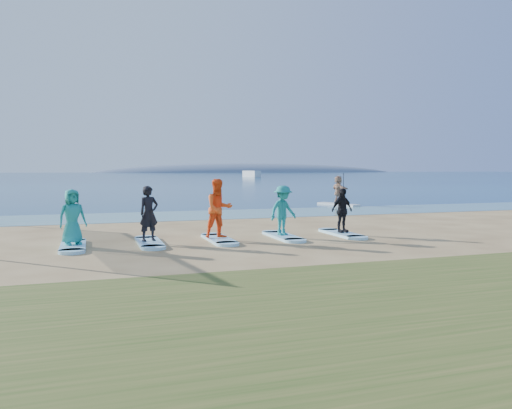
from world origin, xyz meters
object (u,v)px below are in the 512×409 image
object	(u,v)px
paddleboarder	(338,190)
student_0	(72,217)
student_1	(149,214)
student_2	(219,209)
paddleboard	(338,204)
surfboard_1	(149,242)
surfboard_4	(342,234)
boat_offshore_b	(252,177)
student_3	(283,210)
surfboard_0	(73,246)
surfboard_3	(283,236)
student_4	(342,210)
surfboard_2	(219,239)

from	to	relation	value
paddleboarder	student_0	world-z (taller)	paddleboarder
student_1	student_2	distance (m)	2.18
paddleboard	student_1	bearing A→B (deg)	-155.64
student_0	surfboard_1	xyz separation A→B (m)	(2.18, -0.00, -0.85)
surfboard_1	student_1	bearing A→B (deg)	90.00
paddleboard	surfboard_4	bearing A→B (deg)	-136.93
surfboard_4	student_1	bearing A→B (deg)	180.00
boat_offshore_b	student_0	world-z (taller)	student_0
surfboard_1	student_2	bearing A→B (deg)	0.00
paddleboard	surfboard_1	size ratio (longest dim) A/B	1.36
student_1	student_3	distance (m)	4.36
student_2	surfboard_0	bearing A→B (deg)	170.40
boat_offshore_b	surfboard_4	xyz separation A→B (m)	(-33.91, -115.53, 0.04)
surfboard_3	surfboard_4	distance (m)	2.18
student_1	surfboard_4	distance (m)	6.60
student_0	student_4	bearing A→B (deg)	-21.29
surfboard_3	student_4	bearing A→B (deg)	0.00
surfboard_0	surfboard_3	bearing A→B (deg)	0.00
student_0	surfboard_3	size ratio (longest dim) A/B	0.73
surfboard_2	student_2	distance (m)	0.98
surfboard_1	surfboard_3	bearing A→B (deg)	0.00
boat_offshore_b	surfboard_0	bearing A→B (deg)	-123.28
student_0	student_3	distance (m)	6.54
boat_offshore_b	paddleboarder	bearing A→B (deg)	-117.95
surfboard_3	paddleboarder	bearing A→B (deg)	55.53
student_1	surfboard_3	size ratio (longest dim) A/B	0.76
student_3	student_2	bearing A→B (deg)	158.75
surfboard_0	student_2	world-z (taller)	student_2
paddleboarder	surfboard_3	xyz separation A→B (m)	(-8.67, -12.63, -0.94)
surfboard_3	surfboard_4	world-z (taller)	same
surfboard_0	student_0	distance (m)	0.85
student_0	student_3	xyz separation A→B (m)	(6.54, 0.00, 0.02)
paddleboard	student_0	xyz separation A→B (m)	(-15.21, -12.63, 0.84)
paddleboarder	boat_offshore_b	size ratio (longest dim) A/B	0.26
student_1	surfboard_4	size ratio (longest dim) A/B	0.76
surfboard_1	paddleboard	bearing A→B (deg)	44.10
surfboard_1	surfboard_3	world-z (taller)	same
surfboard_0	surfboard_1	xyz separation A→B (m)	(2.18, 0.00, 0.00)
surfboard_2	student_4	bearing A→B (deg)	0.00
surfboard_3	surfboard_0	bearing A→B (deg)	180.00
student_3	surfboard_4	size ratio (longest dim) A/B	0.75
student_4	surfboard_3	bearing A→B (deg)	165.15
boat_offshore_b	student_3	distance (m)	121.04
student_4	paddleboard	bearing A→B (deg)	47.96
student_3	surfboard_4	world-z (taller)	student_3
surfboard_2	student_3	size ratio (longest dim) A/B	1.34
boat_offshore_b	surfboard_1	distance (m)	122.41
paddleboard	student_4	distance (m)	14.22
student_2	student_4	size ratio (longest dim) A/B	1.22
student_4	surfboard_4	bearing A→B (deg)	-104.85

